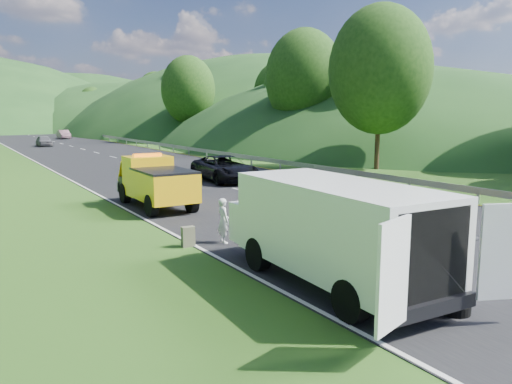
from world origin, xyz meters
TOP-DOWN VIEW (x-y plane):
  - ground at (0.00, 0.00)m, footprint 320.00×320.00m
  - road_surface at (3.00, 40.00)m, footprint 14.00×200.00m
  - guardrail at (10.30, 52.50)m, footprint 0.06×140.00m
  - tree_line_right at (23.00, 60.00)m, footprint 14.00×140.00m
  - hills_backdrop at (6.50, 134.70)m, footprint 201.00×288.60m
  - tow_truck at (-2.58, 8.03)m, footprint 2.14×5.44m
  - white_van at (-2.59, -3.79)m, footprint 3.92×7.30m
  - woman at (-2.97, 1.02)m, footprint 0.42×0.55m
  - child at (-1.87, 0.21)m, footprint 0.55×0.57m
  - worker at (-1.48, -6.55)m, footprint 1.38×1.15m
  - suitcase at (-4.11, 1.24)m, footprint 0.42×0.25m
  - spare_tire at (-1.56, -6.55)m, footprint 0.66×0.66m
  - passing_suv at (4.02, 13.88)m, footprint 2.89×5.71m
  - dist_car_a at (0.09, 53.33)m, footprint 1.58×3.93m
  - dist_car_b at (5.76, 70.53)m, footprint 1.48×4.23m
  - dist_car_c at (2.83, 95.75)m, footprint 2.11×5.19m

SIDE VIEW (x-z plane):
  - ground at x=0.00m, z-range 0.00..0.00m
  - guardrail at x=10.30m, z-range -0.76..0.76m
  - tree_line_right at x=23.00m, z-range -7.00..7.00m
  - hills_backdrop at x=6.50m, z-range -22.00..22.00m
  - woman at x=-2.97m, z-range -0.73..0.73m
  - child at x=-1.87m, z-range -0.46..0.46m
  - worker at x=-1.48m, z-range -0.93..0.93m
  - spare_tire at x=-1.56m, z-range -0.10..0.10m
  - passing_suv at x=4.02m, z-range -0.77..0.77m
  - dist_car_a at x=0.09m, z-range -0.67..0.67m
  - dist_car_b at x=5.76m, z-range -0.70..0.70m
  - dist_car_c at x=2.83m, z-range -0.75..0.75m
  - road_surface at x=3.00m, z-range 0.00..0.02m
  - suitcase at x=-4.11m, z-range 0.00..0.64m
  - tow_truck at x=-2.58m, z-range -0.03..2.30m
  - white_van at x=-2.59m, z-range 0.17..2.71m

